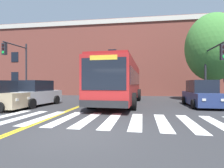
# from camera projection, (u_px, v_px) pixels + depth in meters

# --- Properties ---
(ground_plane) EXTENTS (120.00, 120.00, 0.00)m
(ground_plane) POSITION_uv_depth(u_px,v_px,m) (77.00, 133.00, 5.55)
(ground_plane) COLOR #303033
(crosswalk) EXTENTS (13.38, 3.86, 0.01)m
(crosswalk) POSITION_uv_depth(u_px,v_px,m) (88.00, 119.00, 7.78)
(crosswalk) COLOR white
(crosswalk) RESTS_ON ground
(lane_line_yellow_inner) EXTENTS (0.12, 36.00, 0.01)m
(lane_line_yellow_inner) POSITION_uv_depth(u_px,v_px,m) (104.00, 96.00, 21.91)
(lane_line_yellow_inner) COLOR gold
(lane_line_yellow_inner) RESTS_ON ground
(lane_line_yellow_outer) EXTENTS (0.12, 36.00, 0.01)m
(lane_line_yellow_outer) POSITION_uv_depth(u_px,v_px,m) (106.00, 96.00, 21.88)
(lane_line_yellow_outer) COLOR gold
(lane_line_yellow_outer) RESTS_ON ground
(city_bus) EXTENTS (3.47, 10.76, 3.28)m
(city_bus) POSITION_uv_depth(u_px,v_px,m) (120.00, 81.00, 13.96)
(city_bus) COLOR #B22323
(city_bus) RESTS_ON ground
(car_silver_near_lane) EXTENTS (2.53, 4.57, 1.82)m
(car_silver_near_lane) POSITION_uv_depth(u_px,v_px,m) (34.00, 94.00, 12.55)
(car_silver_near_lane) COLOR #B7BABF
(car_silver_near_lane) RESTS_ON ground
(car_navy_far_lane) EXTENTS (2.01, 4.24, 1.83)m
(car_navy_far_lane) POSITION_uv_depth(u_px,v_px,m) (201.00, 95.00, 12.05)
(car_navy_far_lane) COLOR navy
(car_navy_far_lane) RESTS_ON ground
(car_teal_behind_bus) EXTENTS (2.54, 4.82, 1.89)m
(car_teal_behind_bus) POSITION_uv_depth(u_px,v_px,m) (120.00, 89.00, 24.35)
(car_teal_behind_bus) COLOR #236B70
(car_teal_behind_bus) RESTS_ON ground
(traffic_light_near_corner) EXTENTS (0.38, 3.53, 4.53)m
(traffic_light_near_corner) POSITION_uv_depth(u_px,v_px,m) (213.00, 63.00, 12.71)
(traffic_light_near_corner) COLOR #28282D
(traffic_light_near_corner) RESTS_ON ground
(traffic_light_far_corner) EXTENTS (0.44, 2.95, 5.61)m
(traffic_light_far_corner) POSITION_uv_depth(u_px,v_px,m) (18.00, 61.00, 16.45)
(traffic_light_far_corner) COLOR #28282D
(traffic_light_far_corner) RESTS_ON ground
(street_tree_curbside_large) EXTENTS (6.25, 6.45, 7.87)m
(street_tree_curbside_large) POSITION_uv_depth(u_px,v_px,m) (213.00, 48.00, 15.68)
(street_tree_curbside_large) COLOR brown
(street_tree_curbside_large) RESTS_ON ground
(building_facade) EXTENTS (35.44, 10.04, 10.24)m
(building_facade) POSITION_uv_depth(u_px,v_px,m) (117.00, 62.00, 27.96)
(building_facade) COLOR brown
(building_facade) RESTS_ON ground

